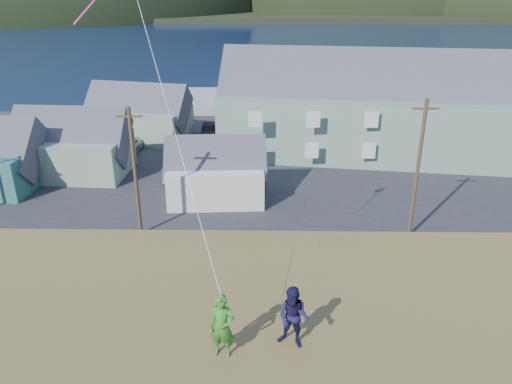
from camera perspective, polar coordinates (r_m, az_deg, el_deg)
ground at (r=32.78m, az=-5.09°, el=-6.24°), size 900.00×900.00×0.00m
grass_strip at (r=31.04m, az=-5.46°, el=-7.97°), size 110.00×8.00×0.10m
waterfront_lot at (r=48.22m, az=-3.10°, el=3.81°), size 72.00×36.00×0.12m
wharf at (r=70.75m, az=-6.77°, el=10.32°), size 26.00×14.00×0.90m
far_shore at (r=358.69m, az=0.47°, el=20.83°), size 900.00×320.00×2.00m
far_hills at (r=309.74m, az=7.42°, el=20.46°), size 760.00×265.00×143.00m
lodge at (r=49.98m, az=16.49°, el=9.16°), size 35.85×14.22×12.27m
shed_palegreen_near at (r=46.38m, az=-20.41°, el=5.02°), size 10.22×6.75×7.22m
shed_white at (r=38.57m, az=-4.61°, el=2.34°), size 8.01×5.59×6.14m
shed_palegreen_far at (r=55.17m, az=-13.35°, el=8.67°), size 11.84×8.22×7.28m
utility_poles at (r=32.75m, az=-11.40°, el=2.22°), size 33.53×0.24×9.31m
parked_cars at (r=53.37m, az=-12.83°, el=6.08°), size 25.32×13.80×1.56m
kite_flyer_green at (r=12.91m, az=-3.89°, el=-15.06°), size 0.71×0.53×1.77m
kite_flyer_navy at (r=13.22m, az=4.30°, el=-14.12°), size 1.03×0.93×1.74m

